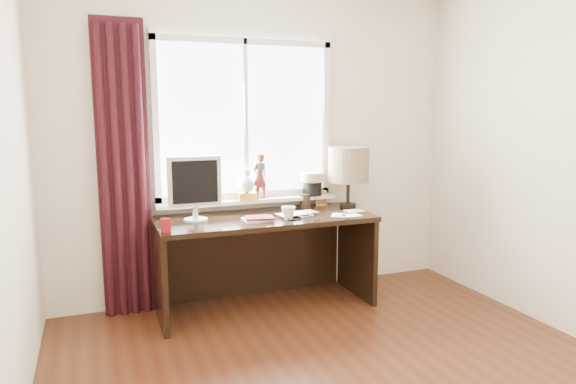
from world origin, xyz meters
name	(u,v)px	position (x,y,z in m)	size (l,w,h in m)	color
wall_back	(262,143)	(0.00, 2.00, 1.30)	(3.50, 2.60, 0.00)	beige
laptop	(298,214)	(0.15, 1.55, 0.76)	(0.34, 0.22, 0.03)	silver
mug	(288,212)	(0.04, 1.47, 0.80)	(0.11, 0.10, 0.11)	white
red_cup	(166,225)	(-0.90, 1.39, 0.80)	(0.07, 0.07, 0.09)	maroon
window	(249,143)	(-0.13, 1.95, 1.31)	(1.52, 0.22, 1.40)	white
curtain	(123,172)	(-1.13, 1.91, 1.12)	(0.38, 0.09, 2.25)	black
desk	(261,243)	(-0.10, 1.73, 0.51)	(1.70, 0.70, 0.75)	black
monitor	(195,184)	(-0.64, 1.67, 1.03)	(0.40, 0.18, 0.49)	beige
notebook_stack	(258,219)	(-0.20, 1.49, 0.77)	(0.24, 0.18, 0.03)	beige
brush_holder	(305,201)	(0.34, 1.85, 0.81)	(0.09, 0.09, 0.25)	black
icon_frame	(321,198)	(0.52, 1.91, 0.81)	(0.10, 0.03, 0.13)	gold
table_lamp	(349,165)	(0.70, 1.75, 1.11)	(0.35, 0.35, 0.52)	black
loose_papers	(348,214)	(0.56, 1.48, 0.75)	(0.36, 0.28, 0.00)	white
desk_cables	(290,215)	(0.11, 1.60, 0.75)	(0.41, 0.45, 0.01)	black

